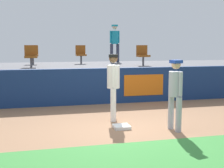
% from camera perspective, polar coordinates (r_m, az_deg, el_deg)
% --- Properties ---
extents(ground_plane, '(60.00, 60.00, 0.00)m').
position_cam_1_polar(ground_plane, '(7.64, 2.02, -8.40)').
color(ground_plane, '#936B4C').
extents(grass_foreground_strip, '(18.00, 2.80, 0.01)m').
position_cam_1_polar(grass_foreground_strip, '(5.40, 9.58, -15.27)').
color(grass_foreground_strip, '#388438').
rests_on(grass_foreground_strip, ground_plane).
extents(first_base, '(0.40, 0.40, 0.08)m').
position_cam_1_polar(first_base, '(7.64, 1.81, -8.09)').
color(first_base, white).
rests_on(first_base, ground_plane).
extents(player_fielder_home, '(0.45, 0.54, 1.83)m').
position_cam_1_polar(player_fielder_home, '(8.30, 0.29, 0.32)').
color(player_fielder_home, white).
rests_on(player_fielder_home, ground_plane).
extents(player_runner_visitor, '(0.38, 0.48, 1.72)m').
position_cam_1_polar(player_runner_visitor, '(7.43, 11.90, -1.13)').
color(player_runner_visitor, '#9EA3AD').
rests_on(player_runner_visitor, ground_plane).
extents(field_wall, '(18.00, 0.26, 1.27)m').
position_cam_1_polar(field_wall, '(10.70, -2.80, -0.40)').
color(field_wall, navy).
rests_on(field_wall, ground_plane).
extents(bleacher_platform, '(18.00, 4.80, 1.24)m').
position_cam_1_polar(bleacher_platform, '(13.21, -4.98, 0.99)').
color(bleacher_platform, '#59595E').
rests_on(bleacher_platform, ground_plane).
extents(seat_front_left, '(0.48, 0.44, 0.84)m').
position_cam_1_polar(seat_front_left, '(11.85, -15.09, 5.35)').
color(seat_front_left, '#4C4C51').
rests_on(seat_front_left, bleacher_platform).
extents(seat_front_right, '(0.47, 0.44, 0.84)m').
position_cam_1_polar(seat_front_right, '(12.59, 5.83, 5.66)').
color(seat_front_right, '#4C4C51').
rests_on(seat_front_right, bleacher_platform).
extents(seat_back_left, '(0.46, 0.44, 0.84)m').
position_cam_1_polar(seat_back_left, '(13.65, -14.75, 5.58)').
color(seat_back_left, '#4C4C51').
rests_on(seat_back_left, bleacher_platform).
extents(seat_back_center, '(0.45, 0.44, 0.84)m').
position_cam_1_polar(seat_back_center, '(13.78, -5.92, 5.79)').
color(seat_back_center, '#4C4C51').
rests_on(seat_back_center, bleacher_platform).
extents(spectator_hooded, '(0.51, 0.39, 1.84)m').
position_cam_1_polar(spectator_hooded, '(15.02, 0.51, 8.21)').
color(spectator_hooded, '#33384C').
rests_on(spectator_hooded, bleacher_platform).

